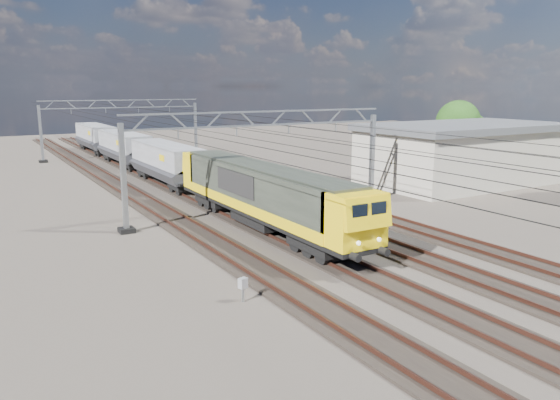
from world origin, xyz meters
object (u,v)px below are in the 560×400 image
hopper_wagon_lead (167,161)px  hopper_wagon_mid (124,146)px  locomotive (262,192)px  trackside_cabinet (243,284)px  catenary_gantry_far (123,126)px  catenary_gantry_mid (264,158)px  tree_far (461,124)px  hopper_wagon_third (96,136)px  industrial_shed (464,153)px

hopper_wagon_lead → hopper_wagon_mid: 14.20m
locomotive → trackside_cabinet: 11.81m
catenary_gantry_far → locomotive: size_ratio=0.94×
catenary_gantry_mid → trackside_cabinet: (-8.29, -13.31, -3.14)m
locomotive → tree_far: size_ratio=2.92×
hopper_wagon_lead → trackside_cabinet: size_ratio=12.65×
hopper_wagon_third → industrial_shed: bearing=-59.4°
industrial_shed → tree_far: size_ratio=2.57×
hopper_wagon_third → trackside_cabinet: (-6.29, -55.97, -1.47)m
locomotive → trackside_cabinet: size_ratio=20.54×
industrial_shed → catenary_gantry_far: bearing=122.9°
tree_far → hopper_wagon_lead: bearing=172.1°
catenary_gantry_mid → tree_far: bearing=17.9°
catenary_gantry_mid → locomotive: bearing=-120.2°
catenary_gantry_mid → catenary_gantry_far: same height
catenary_gantry_far → hopper_wagon_lead: 21.89m
locomotive → hopper_wagon_lead: (-0.00, 17.70, -0.09)m
locomotive → hopper_wagon_mid: (-0.00, 31.90, -0.09)m
locomotive → hopper_wagon_mid: size_ratio=1.62×
locomotive → tree_far: tree_far is taller
catenary_gantry_mid → trackside_cabinet: 15.99m
hopper_wagon_third → catenary_gantry_far: bearing=-73.3°
hopper_wagon_third → tree_far: bearing=-45.5°
catenary_gantry_mid → trackside_cabinet: bearing=-121.9°
hopper_wagon_lead → industrial_shed: 26.96m
hopper_wagon_lead → hopper_wagon_mid: size_ratio=1.00×
catenary_gantry_mid → trackside_cabinet: size_ratio=19.37×
catenary_gantry_far → hopper_wagon_lead: size_ratio=1.53×
hopper_wagon_mid → industrial_shed: size_ratio=0.70×
catenary_gantry_mid → tree_far: size_ratio=2.75×
hopper_wagon_mid → tree_far: (32.32, -18.67, 2.37)m
hopper_wagon_third → industrial_shed: 47.22m
hopper_wagon_mid → hopper_wagon_third: size_ratio=1.00×
locomotive → hopper_wagon_third: locomotive is taller
catenary_gantry_mid → hopper_wagon_third: (-2.00, 42.66, -1.67)m
catenary_gantry_far → hopper_wagon_third: size_ratio=1.53×
catenary_gantry_mid → tree_far: 31.87m
hopper_wagon_lead → trackside_cabinet: (-6.29, -27.57, -1.47)m
hopper_wagon_mid → hopper_wagon_lead: bearing=-90.0°
hopper_wagon_mid → tree_far: tree_far is taller
hopper_wagon_lead → hopper_wagon_third: same height
catenary_gantry_far → hopper_wagon_lead: (-2.00, -21.74, -1.67)m
hopper_wagon_mid → industrial_shed: industrial_shed is taller
trackside_cabinet → hopper_wagon_third: bearing=67.7°
tree_far → trackside_cabinet: bearing=-149.1°
hopper_wagon_mid → trackside_cabinet: (-6.29, -41.77, -1.47)m
trackside_cabinet → tree_far: tree_far is taller
locomotive → hopper_wagon_lead: 17.70m
locomotive → hopper_wagon_lead: size_ratio=1.62×
catenary_gantry_mid → industrial_shed: size_ratio=1.07×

